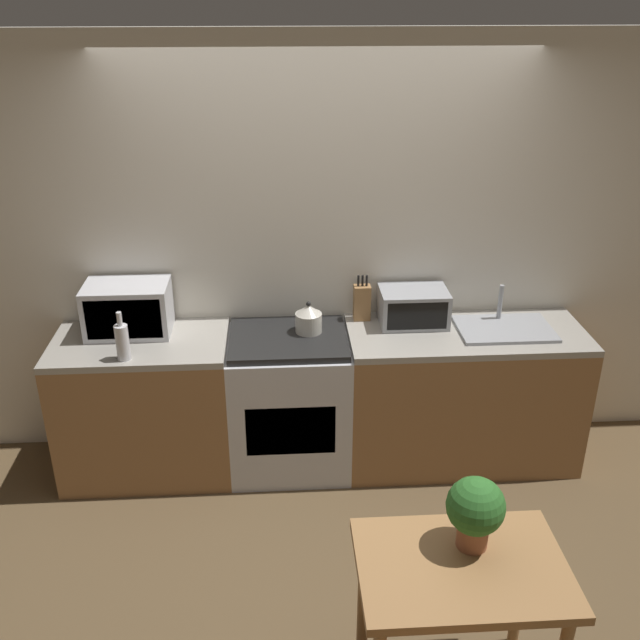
{
  "coord_description": "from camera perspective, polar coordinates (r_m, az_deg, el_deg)",
  "views": [
    {
      "loc": [
        -0.26,
        -3.12,
        2.8
      ],
      "look_at": [
        -0.02,
        0.59,
        1.05
      ],
      "focal_mm": 40.0,
      "sensor_mm": 36.0,
      "label": 1
    }
  ],
  "objects": [
    {
      "name": "stove_range",
      "position": [
        4.48,
        -2.47,
        -6.52
      ],
      "size": [
        0.73,
        0.62,
        0.9
      ],
      "color": "silver",
      "rests_on": "ground_plane"
    },
    {
      "name": "toaster_oven",
      "position": [
        4.41,
        7.47,
        1.06
      ],
      "size": [
        0.41,
        0.29,
        0.22
      ],
      "color": "#999BA0",
      "rests_on": "counter_right_run"
    },
    {
      "name": "potted_plant",
      "position": [
        2.98,
        12.32,
        -14.57
      ],
      "size": [
        0.24,
        0.24,
        0.32
      ],
      "color": "#9E5B3D",
      "rests_on": "dining_table"
    },
    {
      "name": "counter_left_run",
      "position": [
        4.55,
        -13.71,
        -6.68
      ],
      "size": [
        1.03,
        0.62,
        0.9
      ],
      "color": "olive",
      "rests_on": "ground_plane"
    },
    {
      "name": "counter_right_run",
      "position": [
        4.62,
        11.22,
        -5.91
      ],
      "size": [
        1.44,
        0.62,
        0.9
      ],
      "color": "olive",
      "rests_on": "ground_plane"
    },
    {
      "name": "ground_plane",
      "position": [
        4.2,
        0.82,
        -16.62
      ],
      "size": [
        16.0,
        16.0,
        0.0
      ],
      "primitive_type": "plane",
      "color": "brown"
    },
    {
      "name": "kettle",
      "position": [
        4.28,
        -0.92,
        0.11
      ],
      "size": [
        0.16,
        0.16,
        0.2
      ],
      "color": "beige",
      "rests_on": "stove_range"
    },
    {
      "name": "wall_back",
      "position": [
        4.42,
        -0.11,
        5.37
      ],
      "size": [
        10.0,
        0.06,
        2.6
      ],
      "color": "silver",
      "rests_on": "ground_plane"
    },
    {
      "name": "microwave",
      "position": [
        4.4,
        -15.1,
        0.89
      ],
      "size": [
        0.49,
        0.32,
        0.31
      ],
      "color": "silver",
      "rests_on": "counter_left_run"
    },
    {
      "name": "bottle",
      "position": [
        4.1,
        -15.53,
        -1.65
      ],
      "size": [
        0.08,
        0.08,
        0.29
      ],
      "color": "silver",
      "rests_on": "counter_left_run"
    },
    {
      "name": "sink_basin",
      "position": [
        4.47,
        14.54,
        -0.61
      ],
      "size": [
        0.57,
        0.39,
        0.24
      ],
      "color": "#999BA0",
      "rests_on": "counter_right_run"
    },
    {
      "name": "knife_block",
      "position": [
        4.44,
        3.38,
        1.44
      ],
      "size": [
        0.1,
        0.08,
        0.29
      ],
      "color": "#9E7042",
      "rests_on": "counter_right_run"
    },
    {
      "name": "dining_table",
      "position": [
        3.1,
        11.15,
        -20.16
      ],
      "size": [
        0.83,
        0.58,
        0.74
      ],
      "color": "#9E7042",
      "rests_on": "ground_plane"
    }
  ]
}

